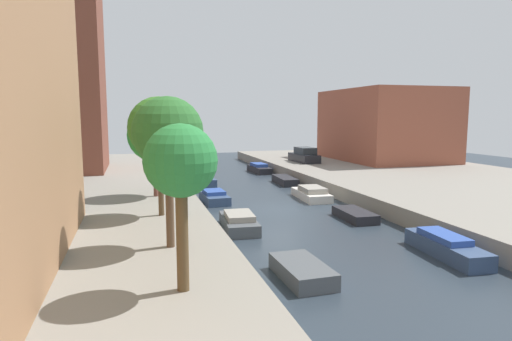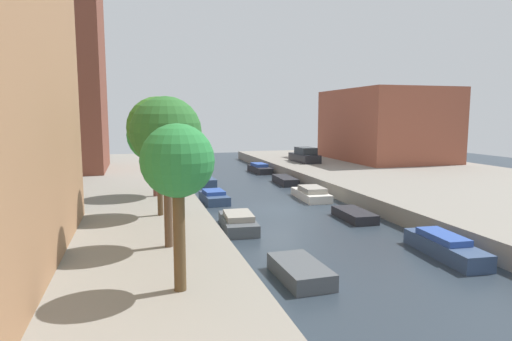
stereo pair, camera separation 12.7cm
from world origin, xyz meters
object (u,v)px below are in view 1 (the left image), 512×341
object	(u,v)px
moored_boat_left_3	(214,197)
low_block_right	(385,125)
moored_boat_right_1	(446,247)
street_tree_2	(159,128)
street_tree_0	(181,164)
street_tree_3	(154,135)
moored_boat_right_2	(355,215)
moored_boat_left_2	(239,222)
parked_car	(304,156)
moored_boat_left_4	(203,181)
apartment_tower_far	(38,27)
moored_boat_right_4	(285,180)
moored_boat_left_1	(302,271)
street_tree_1	(168,133)
moored_boat_right_5	(259,169)
moored_boat_right_3	(311,194)

from	to	relation	value
moored_boat_left_3	low_block_right	bearing A→B (deg)	32.39
low_block_right	moored_boat_right_1	xyz separation A→B (m)	(-14.14, -27.35, -4.41)
low_block_right	street_tree_2	xyz separation A→B (m)	(-25.37, -20.82, 0.44)
low_block_right	street_tree_0	world-z (taller)	low_block_right
street_tree_3	moored_boat_left_3	xyz separation A→B (m)	(3.93, 1.98, -4.32)
moored_boat_right_2	moored_boat_right_1	bearing A→B (deg)	-85.71
street_tree_3	moored_boat_left_2	size ratio (longest dim) A/B	1.33
low_block_right	parked_car	distance (m)	9.92
low_block_right	moored_boat_left_3	world-z (taller)	low_block_right
moored_boat_left_4	moored_boat_right_2	distance (m)	15.79
apartment_tower_far	parked_car	xyz separation A→B (m)	(24.60, 0.66, -11.64)
street_tree_0	moored_boat_right_4	world-z (taller)	street_tree_0
apartment_tower_far	moored_boat_left_2	xyz separation A→B (m)	(12.53, -20.12, -12.91)
moored_boat_right_2	moored_boat_left_2	bearing A→B (deg)	-177.81
street_tree_2	moored_boat_left_2	size ratio (longest dim) A/B	1.46
apartment_tower_far	moored_boat_right_1	world-z (taller)	apartment_tower_far
moored_boat_left_4	moored_boat_right_4	size ratio (longest dim) A/B	0.95
street_tree_0	moored_boat_right_1	size ratio (longest dim) A/B	1.04
low_block_right	moored_boat_right_2	xyz separation A→B (m)	(-14.65, -20.53, -4.56)
apartment_tower_far	moored_boat_right_2	bearing A→B (deg)	-45.75
street_tree_3	street_tree_0	bearing A→B (deg)	-90.00
low_block_right	moored_boat_left_3	size ratio (longest dim) A/B	4.12
low_block_right	street_tree_3	size ratio (longest dim) A/B	2.56
parked_car	moored_boat_left_3	xyz separation A→B (m)	(-12.04, -13.60, -1.29)
moored_boat_left_2	parked_car	bearing A→B (deg)	59.85
moored_boat_right_1	moored_boat_left_3	bearing A→B (deg)	117.96
moored_boat_right_4	low_block_right	bearing A→B (deg)	27.21
street_tree_0	moored_boat_left_1	xyz separation A→B (m)	(4.47, 2.25, -4.26)
moored_boat_right_2	apartment_tower_far	bearing A→B (deg)	134.25
street_tree_3	moored_boat_left_3	bearing A→B (deg)	26.68
low_block_right	street_tree_2	bearing A→B (deg)	-140.63
moored_boat_left_2	moored_boat_left_3	bearing A→B (deg)	89.80
moored_boat_left_2	moored_boat_left_3	xyz separation A→B (m)	(0.03, 7.18, -0.02)
street_tree_0	street_tree_1	distance (m)	4.26
apartment_tower_far	street_tree_2	size ratio (longest dim) A/B	4.27
moored_boat_left_4	moored_boat_right_5	world-z (taller)	moored_boat_right_5
apartment_tower_far	moored_boat_left_3	world-z (taller)	apartment_tower_far
moored_boat_left_2	moored_boat_right_4	distance (m)	15.37
apartment_tower_far	street_tree_2	distance (m)	23.35
low_block_right	street_tree_1	distance (m)	36.44
street_tree_2	moored_boat_left_3	bearing A→B (deg)	61.42
parked_car	moored_boat_right_2	distance (m)	21.23
street_tree_2	parked_car	distance (m)	26.49
moored_boat_right_4	moored_boat_right_3	bearing A→B (deg)	-94.08
apartment_tower_far	moored_boat_right_4	distance (m)	24.63
moored_boat_left_1	street_tree_0	bearing A→B (deg)	-153.34
moored_boat_right_2	parked_car	bearing A→B (deg)	75.63
moored_boat_left_2	moored_boat_right_3	distance (m)	9.46
street_tree_2	moored_boat_left_3	distance (m)	9.57
low_block_right	moored_boat_right_1	bearing A→B (deg)	-117.34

